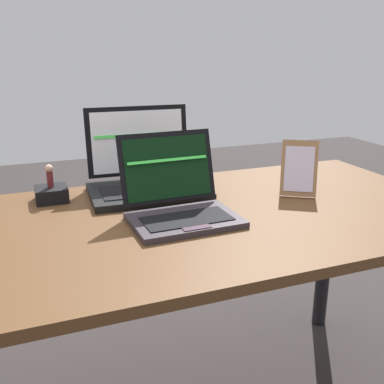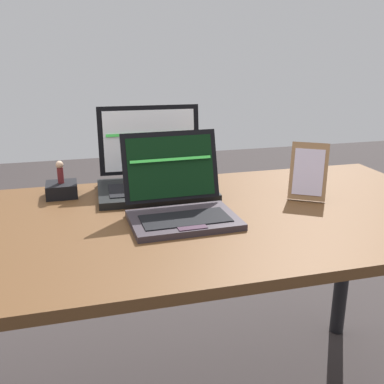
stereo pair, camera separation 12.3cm
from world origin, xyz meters
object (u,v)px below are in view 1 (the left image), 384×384
at_px(figurine, 50,175).
at_px(photo_frame, 299,169).
at_px(figurine_stand, 52,194).
at_px(laptop_front, 179,203).
at_px(laptop_rear, 145,176).

bearing_deg(figurine, photo_frame, -17.03).
xyz_separation_m(figurine_stand, figurine, (-0.00, 0.00, 0.06)).
xyz_separation_m(laptop_front, figurine, (-0.32, 0.29, 0.04)).
relative_size(laptop_front, laptop_rear, 0.77).
bearing_deg(laptop_rear, laptop_front, -85.67).
bearing_deg(laptop_rear, figurine, 177.75).
bearing_deg(figurine, figurine_stand, 0.00).
xyz_separation_m(laptop_rear, figurine_stand, (-0.30, 0.01, -0.03)).
xyz_separation_m(laptop_front, laptop_rear, (-0.02, 0.28, 0.00)).
relative_size(laptop_rear, figurine, 5.35).
xyz_separation_m(laptop_rear, figurine, (-0.30, 0.01, 0.03)).
height_order(laptop_front, laptop_rear, laptop_rear).
relative_size(laptop_rear, photo_frame, 2.17).
distance_m(laptop_front, photo_frame, 0.43).
bearing_deg(laptop_front, figurine_stand, 137.96).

